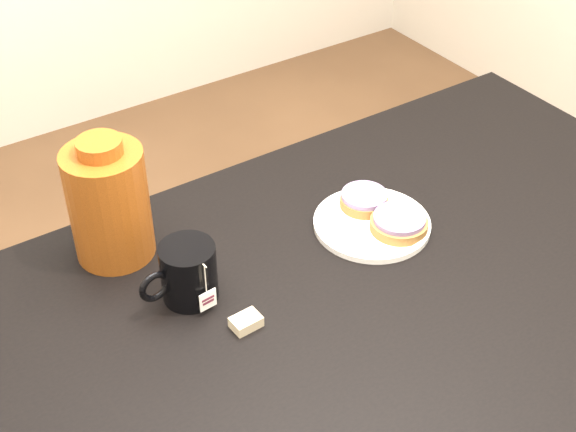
{
  "coord_description": "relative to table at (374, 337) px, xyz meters",
  "views": [
    {
      "loc": [
        -0.62,
        -0.68,
        1.63
      ],
      "look_at": [
        -0.04,
        0.19,
        0.81
      ],
      "focal_mm": 50.0,
      "sensor_mm": 36.0,
      "label": 1
    }
  ],
  "objects": [
    {
      "name": "mug",
      "position": [
        -0.24,
        0.17,
        0.13
      ],
      "size": [
        0.14,
        0.1,
        0.1
      ],
      "rotation": [
        0.0,
        0.0,
        0.09
      ],
      "color": "black",
      "rests_on": "table"
    },
    {
      "name": "table",
      "position": [
        0.0,
        0.0,
        0.0
      ],
      "size": [
        1.4,
        0.9,
        0.75
      ],
      "color": "black",
      "rests_on": "ground_plane"
    },
    {
      "name": "teabag_pouch",
      "position": [
        -0.2,
        0.07,
        0.09
      ],
      "size": [
        0.05,
        0.03,
        0.02
      ],
      "primitive_type": "cube",
      "rotation": [
        0.0,
        0.0,
        0.05
      ],
      "color": "#C6B793",
      "rests_on": "table"
    },
    {
      "name": "bagel_front",
      "position": [
        0.13,
        0.11,
        0.11
      ],
      "size": [
        0.14,
        0.14,
        0.03
      ],
      "color": "brown",
      "rests_on": "plate"
    },
    {
      "name": "bagel_package",
      "position": [
        -0.29,
        0.34,
        0.19
      ],
      "size": [
        0.14,
        0.14,
        0.22
      ],
      "rotation": [
        0.0,
        0.0,
        -0.07
      ],
      "color": "#632B0D",
      "rests_on": "table"
    },
    {
      "name": "bagel_back",
      "position": [
        0.13,
        0.2,
        0.11
      ],
      "size": [
        0.12,
        0.12,
        0.03
      ],
      "color": "brown",
      "rests_on": "plate"
    },
    {
      "name": "plate",
      "position": [
        0.11,
        0.15,
        0.09
      ],
      "size": [
        0.21,
        0.21,
        0.02
      ],
      "color": "white",
      "rests_on": "table"
    }
  ]
}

